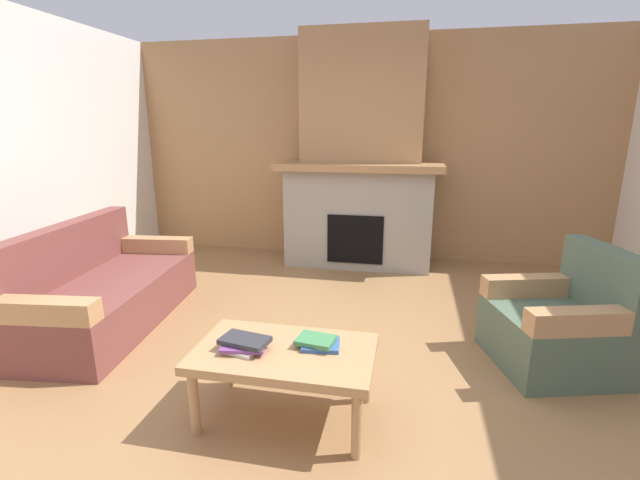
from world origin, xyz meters
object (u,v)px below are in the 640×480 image
Objects in this scene: fireplace at (360,168)px; coffee_table at (285,358)px; couch at (101,291)px; armchair at (561,326)px.

coffee_table is (-0.05, -3.11, -0.79)m from fireplace.
armchair is at bearing 0.82° from couch.
fireplace reaches higher than armchair.
couch is (-1.92, -2.21, -0.88)m from fireplace.
couch is 2.07m from coffee_table.
armchair is at bearing 28.92° from coffee_table.
fireplace is at bearing 89.05° from coffee_table.
fireplace is 2.86m from armchair.
fireplace is at bearing 127.60° from armchair.
fireplace reaches higher than couch.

